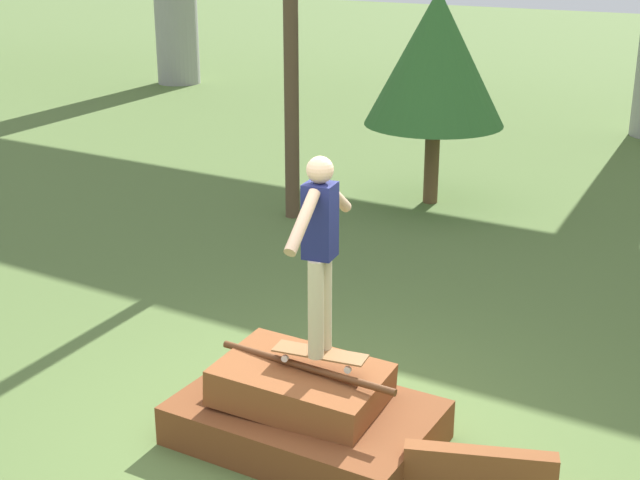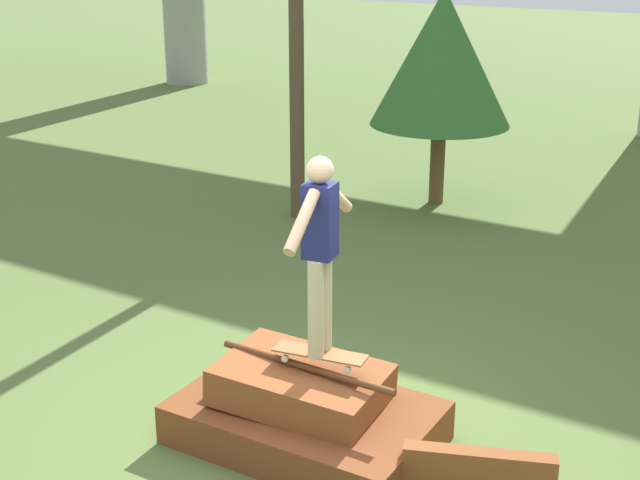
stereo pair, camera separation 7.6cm
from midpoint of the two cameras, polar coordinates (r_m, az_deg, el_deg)
ground_plane at (r=7.23m, az=-0.59°, el=-12.71°), size 80.00×80.00×0.00m
scrap_pile at (r=7.11m, az=-0.67°, el=-10.92°), size 2.02×1.32×0.68m
scrap_plank_loose at (r=6.54m, az=10.43°, el=-14.71°), size 1.03×0.52×0.42m
skateboard at (r=6.88m, az=0.32°, el=-7.30°), size 0.76×0.33×0.09m
skater at (r=6.52m, az=0.33°, el=-0.21°), size 0.29×1.17×1.54m
tree_behind_left at (r=12.86m, az=7.98°, el=11.43°), size 2.00×2.00×3.07m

